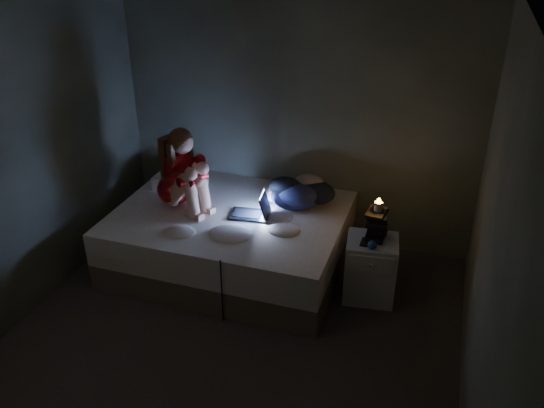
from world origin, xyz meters
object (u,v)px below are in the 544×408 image
at_px(nightstand, 370,269).
at_px(phone, 364,241).
at_px(bed, 231,239).
at_px(woman, 173,166).
at_px(laptop, 249,204).
at_px(candle, 379,204).

height_order(nightstand, phone, phone).
distance_m(nightstand, phone, 0.31).
height_order(bed, phone, phone).
bearing_deg(woman, laptop, 19.65).
distance_m(bed, woman, 0.89).
bearing_deg(laptop, phone, -14.05).
bearing_deg(candle, phone, -126.62).
bearing_deg(bed, candle, -1.29).
relative_size(laptop, nightstand, 0.61).
xyz_separation_m(bed, nightstand, (1.37, -0.08, 0.00)).
xyz_separation_m(woman, nightstand, (1.91, -0.06, -0.70)).
bearing_deg(nightstand, woman, 170.69).
xyz_separation_m(woman, phone, (1.85, -0.11, -0.40)).
xyz_separation_m(bed, woman, (-0.55, -0.03, 0.70)).
height_order(laptop, nightstand, laptop).
distance_m(woman, phone, 1.90).
distance_m(laptop, candle, 1.20).
height_order(woman, nightstand, woman).
height_order(candle, phone, candle).
bearing_deg(woman, nightstand, 16.62).
relative_size(woman, phone, 5.84).
height_order(bed, woman, woman).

